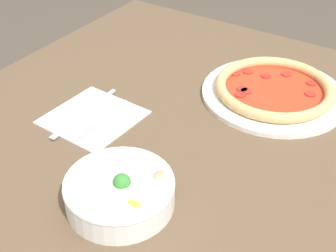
% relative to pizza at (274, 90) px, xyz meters
% --- Properties ---
extents(dining_table, '(1.05, 1.07, 0.72)m').
position_rel_pizza_xyz_m(dining_table, '(0.14, 0.20, -0.11)').
color(dining_table, brown).
rests_on(dining_table, ground_plane).
extents(pizza, '(0.35, 0.35, 0.04)m').
position_rel_pizza_xyz_m(pizza, '(0.00, 0.00, 0.00)').
color(pizza, white).
rests_on(pizza, dining_table).
extents(bowl, '(0.20, 0.20, 0.07)m').
position_rel_pizza_xyz_m(bowl, '(0.09, 0.49, 0.01)').
color(bowl, white).
rests_on(bowl, dining_table).
extents(napkin, '(0.20, 0.20, 0.00)m').
position_rel_pizza_xyz_m(napkin, '(0.31, 0.31, -0.02)').
color(napkin, white).
rests_on(napkin, dining_table).
extents(fork, '(0.02, 0.18, 0.00)m').
position_rel_pizza_xyz_m(fork, '(0.28, 0.31, -0.01)').
color(fork, silver).
rests_on(fork, napkin).
extents(knife, '(0.02, 0.23, 0.01)m').
position_rel_pizza_xyz_m(knife, '(0.33, 0.30, -0.01)').
color(knife, silver).
rests_on(knife, napkin).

